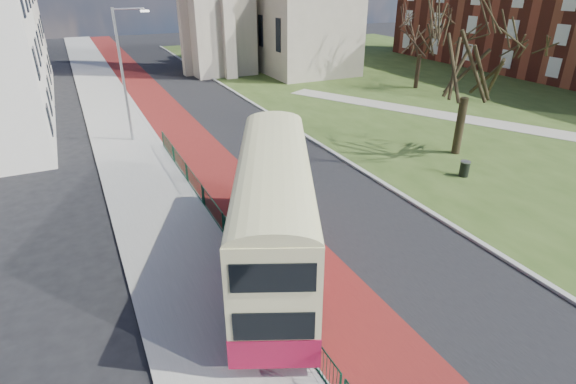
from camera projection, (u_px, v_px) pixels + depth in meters
ground at (336, 270)px, 16.44m from camera, size 160.00×160.00×0.00m
road_carriageway at (213, 122)px, 33.26m from camera, size 9.00×120.00×0.01m
bus_lane at (176, 126)px, 32.21m from camera, size 3.40×120.00×0.01m
pavement_west at (121, 133)px, 30.69m from camera, size 4.00×120.00×0.12m
kerb_west at (151, 129)px, 31.47m from camera, size 0.25×120.00×0.13m
kerb_east at (260, 107)px, 36.67m from camera, size 0.25×80.00×0.13m
grass_green at (445, 85)px, 44.49m from camera, size 40.00×80.00×0.04m
footpath at (501, 125)px, 32.38m from camera, size 18.84×32.82×0.03m
pedestrian_railing at (223, 225)px, 18.29m from camera, size 0.07×24.00×1.12m
brick_terrace at (575, 9)px, 45.45m from camera, size 10.30×44.30×13.50m
streetlamp at (124, 69)px, 27.36m from camera, size 2.13×0.18×8.00m
bus at (274, 208)px, 15.48m from camera, size 6.45×10.41×4.32m
winter_tree_near at (473, 50)px, 24.64m from camera, size 5.95×5.95×8.70m
winter_tree_far at (423, 27)px, 40.89m from camera, size 6.61×6.61×8.05m
litter_bin at (464, 169)px, 23.89m from camera, size 0.69×0.69×0.85m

